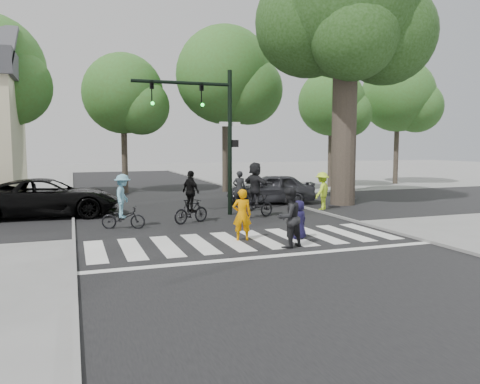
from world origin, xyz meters
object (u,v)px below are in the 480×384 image
Objects in this scene: traffic_signal at (210,121)px; eucalyptus at (345,16)px; cyclist_mid at (191,202)px; cyclist_right at (255,193)px; car_grey at (271,189)px; car_suv at (48,198)px; cyclist_left at (123,205)px; pedestrian_child at (299,220)px; pedestrian_adult at (289,218)px; pedestrian_woman at (242,215)px.

eucalyptus reaches higher than traffic_signal.
cyclist_mid is 2.80m from cyclist_right.
car_grey is (3.95, 2.85, -3.15)m from traffic_signal.
car_suv is (-6.35, 2.01, -3.11)m from traffic_signal.
cyclist_left is 0.44× the size of car_grey.
car_grey is (5.16, 4.38, -0.07)m from cyclist_mid.
car_grey is (2.68, 8.42, 0.14)m from pedestrian_child.
pedestrian_adult is 10.91m from car_suv.
car_grey is at bearing -127.34° from pedestrian_child.
pedestrian_adult is (-0.83, -0.97, 0.26)m from pedestrian_child.
pedestrian_woman is 0.83× the size of cyclist_left.
traffic_signal is 3.01× the size of cyclist_mid.
pedestrian_adult is 5.27m from cyclist_mid.
pedestrian_adult is 10.02m from car_grey.
cyclist_left is at bearing -42.75° from car_grey.
cyclist_right is (0.28, 4.45, 0.39)m from pedestrian_child.
car_suv is at bearing -64.55° from pedestrian_child.
cyclist_left is at bearing -56.16° from pedestrian_child.
eucalyptus reaches higher than car_grey.
cyclist_right reaches higher than cyclist_mid.
cyclist_mid is (-1.21, -1.53, -3.08)m from traffic_signal.
pedestrian_woman is at bearing -139.19° from eucalyptus.
car_grey is at bearing 40.30° from cyclist_mid.
pedestrian_child is 10.75m from car_suv.
cyclist_left is at bearing -153.45° from traffic_signal.
car_suv is at bearing 162.43° from traffic_signal.
traffic_signal is 7.22m from pedestrian_adult.
cyclist_mid is 6.24m from car_suv.
car_grey is at bearing -103.80° from pedestrian_woman.
pedestrian_woman is 0.81× the size of cyclist_mid.
cyclist_left is 5.35m from cyclist_right.
pedestrian_child is at bearing -178.10° from pedestrian_woman.
traffic_signal is 3.10× the size of cyclist_left.
traffic_signal reaches higher than cyclist_left.
eucalyptus is at bearing 16.99° from cyclist_left.
pedestrian_adult is (0.92, -1.39, 0.07)m from pedestrian_woman.
pedestrian_woman is 1.31× the size of pedestrian_child.
pedestrian_child is at bearing -77.20° from traffic_signal.
pedestrian_child is 6.23m from cyclist_left.
cyclist_right reaches higher than cyclist_left.
cyclist_right is 4.64m from car_grey.
cyclist_mid is (-0.72, 3.62, 0.02)m from pedestrian_woman.
cyclist_mid is 6.76m from car_grey.
pedestrian_adult is at bearing -86.22° from traffic_signal.
pedestrian_adult is 0.78× the size of cyclist_right.
traffic_signal reaches higher than car_grey.
cyclist_right is 0.40× the size of car_suv.
cyclist_mid is at bearing -78.15° from pedestrian_child.
pedestrian_child is at bearing -130.04° from eucalyptus.
pedestrian_adult is at bearing -101.64° from cyclist_right.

